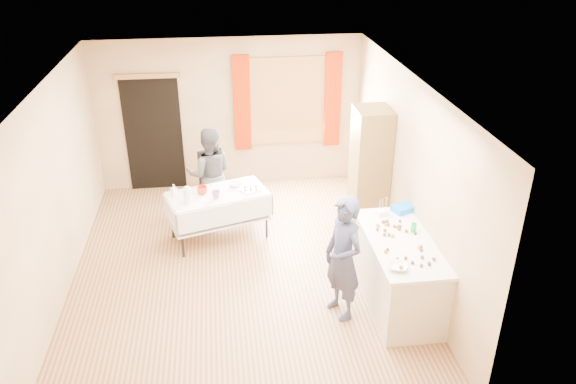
{
  "coord_description": "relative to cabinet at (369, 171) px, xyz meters",
  "views": [
    {
      "loc": [
        -0.19,
        -6.48,
        4.41
      ],
      "look_at": [
        0.65,
        0.0,
        1.13
      ],
      "focal_mm": 35.0,
      "sensor_mm": 36.0,
      "label": 1
    }
  ],
  "objects": [
    {
      "name": "ceiling",
      "position": [
        -1.99,
        -0.89,
        1.65
      ],
      "size": [
        4.5,
        5.5,
        0.02
      ],
      "primitive_type": "cube",
      "color": "white",
      "rests_on": "floor"
    },
    {
      "name": "cup_red",
      "position": [
        -2.47,
        -0.03,
        -0.15
      ],
      "size": [
        0.22,
        0.22,
        0.12
      ],
      "primitive_type": "imported",
      "rotation": [
        0.0,
        0.0,
        0.26
      ],
      "color": "red",
      "rests_on": "party_table"
    },
    {
      "name": "foam_block",
      "position": [
        -0.17,
        -1.27,
        -0.01
      ],
      "size": [
        0.17,
        0.14,
        0.08
      ],
      "primitive_type": "cube",
      "rotation": [
        0.0,
        0.0,
        0.27
      ],
      "color": "white",
      "rests_on": "counter"
    },
    {
      "name": "woman",
      "position": [
        -2.36,
        0.62,
        -0.2
      ],
      "size": [
        0.77,
        0.62,
        1.51
      ],
      "primitive_type": "imported",
      "rotation": [
        0.0,
        0.0,
        3.11
      ],
      "color": "black",
      "rests_on": "floor"
    },
    {
      "name": "girl",
      "position": [
        -0.83,
        -2.0,
        -0.17
      ],
      "size": [
        0.86,
        0.81,
        1.57
      ],
      "primitive_type": "imported",
      "rotation": [
        0.0,
        0.0,
        -1.15
      ],
      "color": "#232746",
      "rests_on": "floor"
    },
    {
      "name": "wall_front",
      "position": [
        -1.99,
        -3.65,
        0.34
      ],
      "size": [
        4.5,
        0.02,
        2.6
      ],
      "primitive_type": "cube",
      "color": "tan",
      "rests_on": "floor"
    },
    {
      "name": "bottle",
      "position": [
        -2.87,
        -0.02,
        -0.12
      ],
      "size": [
        0.15,
        0.15,
        0.17
      ],
      "primitive_type": "imported",
      "rotation": [
        0.0,
        0.0,
        0.6
      ],
      "color": "white",
      "rests_on": "party_table"
    },
    {
      "name": "small_bowl",
      "position": [
        -1.98,
        0.16,
        -0.18
      ],
      "size": [
        0.3,
        0.3,
        0.05
      ],
      "primitive_type": "imported",
      "rotation": [
        0.0,
        0.0,
        0.46
      ],
      "color": "white",
      "rests_on": "party_table"
    },
    {
      "name": "window_frame",
      "position": [
        -0.99,
        1.83,
        0.54
      ],
      "size": [
        1.32,
        0.06,
        1.52
      ],
      "primitive_type": "cube",
      "color": "olive",
      "rests_on": "wall_back"
    },
    {
      "name": "mixing_bowl",
      "position": [
        -0.33,
        -2.46,
        -0.02
      ],
      "size": [
        0.37,
        0.37,
        0.05
      ],
      "primitive_type": "imported",
      "rotation": [
        0.0,
        0.0,
        -0.36
      ],
      "color": "white",
      "rests_on": "counter"
    },
    {
      "name": "doorway",
      "position": [
        -3.29,
        1.84,
        0.04
      ],
      "size": [
        0.95,
        0.04,
        2.0
      ],
      "primitive_type": "cube",
      "color": "black",
      "rests_on": "floor"
    },
    {
      "name": "counter",
      "position": [
        -0.1,
        -1.89,
        -0.51
      ],
      "size": [
        0.78,
        1.65,
        0.91
      ],
      "color": "beige",
      "rests_on": "floor"
    },
    {
      "name": "window_pane",
      "position": [
        -0.99,
        1.82,
        0.54
      ],
      "size": [
        1.2,
        0.02,
        1.4
      ],
      "primitive_type": "cube",
      "color": "white",
      "rests_on": "wall_back"
    },
    {
      "name": "soda_can",
      "position": [
        0.09,
        -1.73,
        0.01
      ],
      "size": [
        0.08,
        0.08,
        0.12
      ],
      "primitive_type": "cylinder",
      "rotation": [
        0.0,
        0.0,
        0.3
      ],
      "color": "#0DA041",
      "rests_on": "counter"
    },
    {
      "name": "pitcher",
      "position": [
        -2.67,
        -0.28,
        -0.1
      ],
      "size": [
        0.15,
        0.15,
        0.22
      ],
      "primitive_type": "cylinder",
      "rotation": [
        0.0,
        0.0,
        0.55
      ],
      "color": "silver",
      "rests_on": "party_table"
    },
    {
      "name": "door_lintel",
      "position": [
        -3.29,
        1.81,
        1.06
      ],
      "size": [
        1.05,
        0.06,
        0.08
      ],
      "primitive_type": "cube",
      "color": "olive",
      "rests_on": "wall_back"
    },
    {
      "name": "pastry_tray",
      "position": [
        -1.77,
        -0.01,
        -0.2
      ],
      "size": [
        0.34,
        0.31,
        0.02
      ],
      "primitive_type": "cube",
      "rotation": [
        0.0,
        0.0,
        0.54
      ],
      "color": "white",
      "rests_on": "party_table"
    },
    {
      "name": "wall_right",
      "position": [
        0.27,
        -0.89,
        0.34
      ],
      "size": [
        0.02,
        5.5,
        2.6
      ],
      "primitive_type": "cube",
      "color": "tan",
      "rests_on": "floor"
    },
    {
      "name": "wall_left",
      "position": [
        -4.25,
        -0.89,
        0.34
      ],
      "size": [
        0.02,
        5.5,
        2.6
      ],
      "primitive_type": "cube",
      "color": "tan",
      "rests_on": "floor"
    },
    {
      "name": "party_table",
      "position": [
        -2.26,
        -0.03,
        -0.51
      ],
      "size": [
        1.6,
        1.13,
        0.75
      ],
      "rotation": [
        0.0,
        0.0,
        0.3
      ],
      "color": "black",
      "rests_on": "floor"
    },
    {
      "name": "floor",
      "position": [
        -1.99,
        -0.89,
        -0.97
      ],
      "size": [
        4.5,
        5.5,
        0.02
      ],
      "primitive_type": "cube",
      "color": "#9E7047",
      "rests_on": "ground"
    },
    {
      "name": "blue_basket",
      "position": [
        0.15,
        -1.19,
        -0.01
      ],
      "size": [
        0.35,
        0.3,
        0.08
      ],
      "primitive_type": "cube",
      "rotation": [
        0.0,
        0.0,
        0.4
      ],
      "color": "blue",
      "rests_on": "counter"
    },
    {
      "name": "wall_back",
      "position": [
        -1.99,
        1.87,
        0.34
      ],
      "size": [
        4.5,
        0.02,
        2.6
      ],
      "primitive_type": "cube",
      "color": "tan",
      "rests_on": "floor"
    },
    {
      "name": "cake_balls",
      "position": [
        -0.14,
        -1.91,
        -0.03
      ],
      "size": [
        0.53,
        1.05,
        0.04
      ],
      "color": "#3F2314",
      "rests_on": "counter"
    },
    {
      "name": "cup_rainbow",
      "position": [
        -2.28,
        -0.19,
        -0.15
      ],
      "size": [
        0.12,
        0.12,
        0.11
      ],
      "primitive_type": "imported",
      "rotation": [
        0.0,
        0.0,
        -0.01
      ],
      "color": "red",
      "rests_on": "party_table"
    },
    {
      "name": "chair",
      "position": [
        -2.3,
        0.93,
        -0.67
      ],
      "size": [
        0.52,
        0.52,
        0.98
      ],
      "rotation": [
        0.0,
        0.0,
        0.35
      ],
      "color": "black",
      "rests_on": "floor"
    },
    {
      "name": "curtain_left",
      "position": [
        -1.77,
        1.78,
        0.54
      ],
      "size": [
        0.28,
        0.06,
        1.65
      ],
      "primitive_type": "cube",
      "color": "#AA2200",
      "rests_on": "wall_back"
    },
    {
      "name": "curtain_right",
      "position": [
        -0.21,
        1.78,
        0.54
      ],
      "size": [
        0.28,
        0.06,
        1.65
      ],
      "primitive_type": "cube",
      "color": "#AA2200",
      "rests_on": "wall_back"
    },
    {
      "name": "cabinet",
      "position": [
        0.0,
        0.0,
        0.0
      ],
      "size": [
        0.5,
        0.6,
        1.92
      ],
      "primitive_type": "cube",
      "color": "brown",
      "rests_on": "floor"
    }
  ]
}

